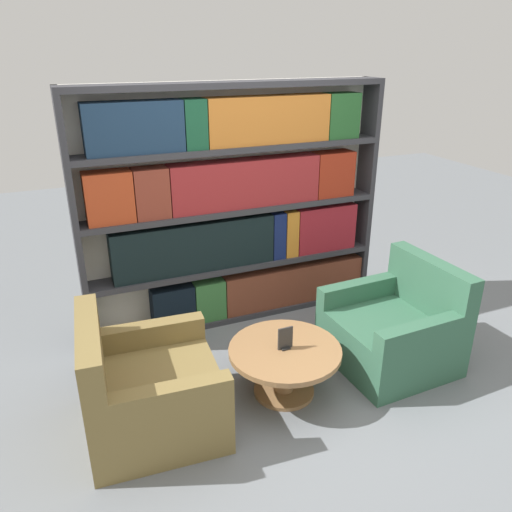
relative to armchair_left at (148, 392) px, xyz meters
The scene contains 6 objects.
ground_plane 1.14m from the armchair_left, ahead, with size 14.00×14.00×0.00m, color slate.
bookshelf 1.83m from the armchair_left, 47.53° to the left, with size 2.75×0.30×2.15m.
armchair_left is the anchor object (origin of this frame).
armchair_right 2.00m from the armchair_left, ahead, with size 0.90×0.91×0.85m.
coffee_table 1.00m from the armchair_left, ahead, with size 0.82×0.82×0.39m.
table_sign 1.02m from the armchair_left, ahead, with size 0.11×0.06×0.17m.
Camera 1 is at (-1.47, -2.62, 2.41)m, focal length 35.00 mm.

